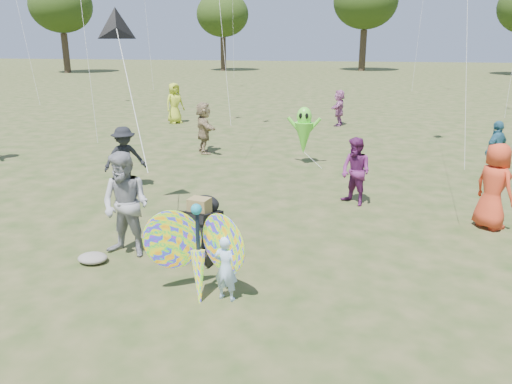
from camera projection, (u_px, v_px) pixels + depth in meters
The scene contains 16 objects.
ground at pixel (250, 290), 7.57m from camera, with size 160.00×160.00×0.00m, color #51592B.
child_girl at pixel (226, 268), 7.18m from camera, with size 0.36×0.24×0.99m, color #B2D6FD.
adult_man at pixel (126, 205), 8.55m from camera, with size 0.90×0.70×1.85m, color #99989E.
grey_bag at pixel (93, 258), 8.49m from camera, with size 0.51×0.42×0.16m, color gray.
crowd_a at pixel (494, 186), 9.85m from camera, with size 0.85×0.55×1.73m, color red.
crowd_b at pixel (125, 158), 12.46m from camera, with size 1.03×0.59×1.59m, color black.
crowd_c at pixel (496, 151), 13.25m from camera, with size 0.94×0.39×1.61m, color #2D657E.
crowd_d at pixel (204, 128), 16.40m from camera, with size 1.57×0.50×1.69m, color #96805C.
crowd_e at pixel (356, 172), 11.29m from camera, with size 0.75×0.59×1.55m, color #67225E.
crowd_g at pixel (175, 103), 22.24m from camera, with size 0.87×0.57×1.79m, color #BDCD30.
crowd_j at pixel (339, 108), 21.64m from camera, with size 1.44×0.46×1.55m, color #B1659D.
jogging_stroller at pixel (202, 223), 8.60m from camera, with size 0.62×1.10×1.09m.
butterfly_kite at pixel (198, 253), 7.20m from camera, with size 1.74×0.75×1.63m.
delta_kite_rig at pixel (117, 29), 9.65m from camera, with size 1.72×2.15×2.78m.
alien_kite at pixel (304, 133), 14.86m from camera, with size 1.12×0.69×1.74m.
tree_line at pixel (385, 3), 47.06m from camera, with size 91.78×33.60×10.79m.
Camera 1 is at (1.40, -6.65, 3.66)m, focal length 35.00 mm.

